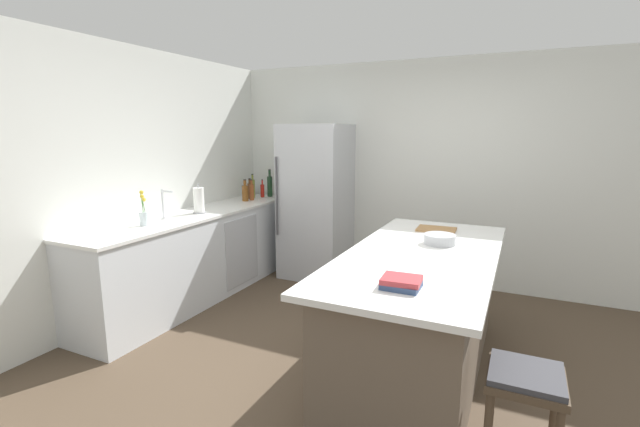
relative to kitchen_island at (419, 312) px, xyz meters
name	(u,v)px	position (x,y,z in m)	size (l,w,h in m)	color
ground_plane	(358,367)	(-0.42, -0.14, -0.47)	(7.20, 7.20, 0.00)	#4C3D2D
wall_rear	(426,174)	(-0.42, 2.11, 0.83)	(6.00, 0.10, 2.60)	silver
wall_left	(119,184)	(-2.87, -0.14, 0.83)	(0.10, 6.00, 2.60)	silver
counter_run_left	(199,255)	(-2.51, 0.51, 0.00)	(0.64, 2.92, 0.94)	silver
kitchen_island	(419,312)	(0.00, 0.00, 0.00)	(1.02, 2.28, 0.93)	brown
refrigerator	(316,202)	(-1.68, 1.71, 0.47)	(0.76, 0.73, 1.88)	#B7BABF
bar_stool	(524,393)	(0.71, -0.86, 0.05)	(0.36, 0.36, 0.64)	#473828
sink_faucet	(164,204)	(-2.56, 0.10, 0.62)	(0.15, 0.05, 0.30)	silver
flower_vase	(144,216)	(-2.50, -0.21, 0.56)	(0.08, 0.08, 0.33)	silver
paper_towel_roll	(199,201)	(-2.47, 0.50, 0.60)	(0.14, 0.14, 0.31)	gray
wine_bottle	(270,186)	(-2.42, 1.85, 0.61)	(0.07, 0.07, 0.36)	#19381E
hot_sauce_bottle	(262,190)	(-2.49, 1.76, 0.55)	(0.05, 0.05, 0.23)	red
olive_oil_bottle	(253,188)	(-2.57, 1.66, 0.59)	(0.06, 0.06, 0.31)	olive
syrup_bottle	(250,190)	(-2.55, 1.57, 0.57)	(0.06, 0.06, 0.26)	#5B3319
vinegar_bottle	(252,192)	(-2.47, 1.49, 0.57)	(0.05, 0.05, 0.26)	#994C23
whiskey_bottle	(245,192)	(-2.50, 1.38, 0.57)	(0.08, 0.08, 0.27)	brown
cookbook_stack	(401,283)	(0.05, -0.77, 0.49)	(0.23, 0.20, 0.06)	#334770
mixing_bowl	(440,239)	(0.07, 0.29, 0.50)	(0.24, 0.24, 0.08)	#B2B5BA
cutting_board	(436,229)	(-0.04, 0.77, 0.47)	(0.34, 0.25, 0.02)	#9E7042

